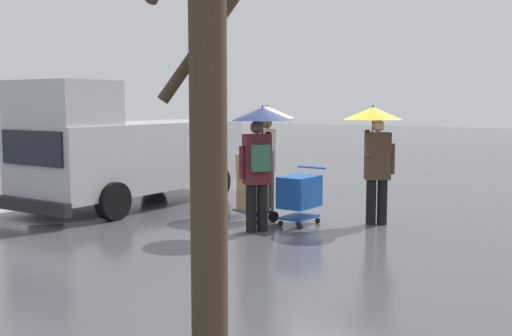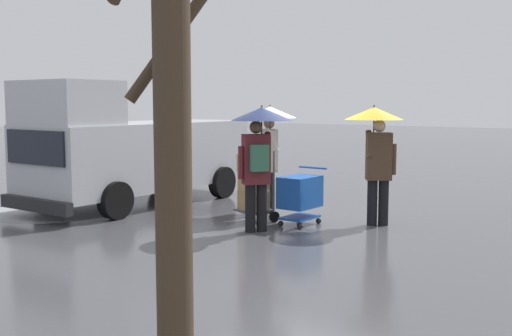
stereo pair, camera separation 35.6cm
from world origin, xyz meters
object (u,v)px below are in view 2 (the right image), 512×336
object	(u,v)px
hand_dolly_boxes	(254,184)
pedestrian_black_side	(376,138)
cargo_van_parked_right	(131,150)
shopping_cart_vendor	(300,194)
pedestrian_white_side	(269,134)
bare_tree_near	(172,142)
pedestrian_pink_side	(259,140)

from	to	relation	value
hand_dolly_boxes	pedestrian_black_side	bearing A→B (deg)	-152.42
cargo_van_parked_right	pedestrian_black_side	size ratio (longest dim) A/B	2.50
shopping_cart_vendor	hand_dolly_boxes	size ratio (longest dim) A/B	0.77
pedestrian_white_side	bare_tree_near	xyz separation A→B (m)	(-4.23, 7.14, 0.37)
hand_dolly_boxes	pedestrian_pink_side	size ratio (longest dim) A/B	0.61
cargo_van_parked_right	pedestrian_black_side	xyz separation A→B (m)	(-5.17, -1.03, 0.39)
hand_dolly_boxes	pedestrian_black_side	distance (m)	2.35
cargo_van_parked_right	bare_tree_near	bearing A→B (deg)	139.15
cargo_van_parked_right	pedestrian_black_side	distance (m)	5.29
hand_dolly_boxes	bare_tree_near	bearing A→B (deg)	122.21
cargo_van_parked_right	pedestrian_pink_side	bearing A→B (deg)	170.48
pedestrian_black_side	pedestrian_white_side	xyz separation A→B (m)	(2.26, 0.07, 0.00)
cargo_van_parked_right	pedestrian_white_side	bearing A→B (deg)	-161.59
cargo_van_parked_right	pedestrian_black_side	world-z (taller)	cargo_van_parked_right
cargo_van_parked_right	pedestrian_white_side	world-z (taller)	cargo_van_parked_right
hand_dolly_boxes	bare_tree_near	distance (m)	7.42
hand_dolly_boxes	pedestrian_white_side	size ratio (longest dim) A/B	0.61
pedestrian_black_side	bare_tree_near	distance (m)	7.48
pedestrian_white_side	shopping_cart_vendor	bearing A→B (deg)	148.60
bare_tree_near	shopping_cart_vendor	bearing A→B (deg)	-64.58
cargo_van_parked_right	pedestrian_white_side	xyz separation A→B (m)	(-2.91, -0.97, 0.39)
cargo_van_parked_right	bare_tree_near	world-z (taller)	bare_tree_near
shopping_cart_vendor	pedestrian_pink_side	bearing A→B (deg)	73.92
cargo_van_parked_right	pedestrian_pink_side	xyz separation A→B (m)	(-3.83, 0.64, 0.39)
hand_dolly_boxes	pedestrian_black_side	xyz separation A→B (m)	(-1.94, -1.01, 0.86)
bare_tree_near	cargo_van_parked_right	bearing A→B (deg)	-40.85
pedestrian_white_side	bare_tree_near	world-z (taller)	bare_tree_near
cargo_van_parked_right	shopping_cart_vendor	distance (m)	4.14
hand_dolly_boxes	pedestrian_white_side	bearing A→B (deg)	-70.93
cargo_van_parked_right	hand_dolly_boxes	bearing A→B (deg)	-179.63
shopping_cart_vendor	pedestrian_white_side	xyz separation A→B (m)	(1.18, -0.72, 1.00)
shopping_cart_vendor	bare_tree_near	distance (m)	7.24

